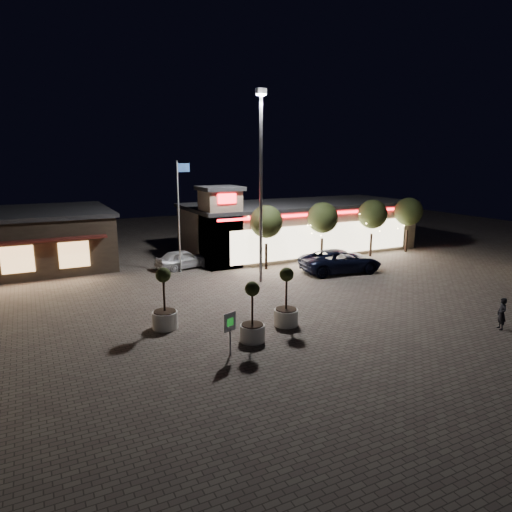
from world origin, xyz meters
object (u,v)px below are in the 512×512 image
pickup_truck (341,261)px  white_sedan (183,259)px  planter_left (165,310)px  pedestrian (502,314)px  planter_mid (252,323)px  valet_sign (230,325)px

pickup_truck → white_sedan: (-9.87, 6.26, -0.11)m
white_sedan → planter_left: 12.33m
white_sedan → pedestrian: size_ratio=2.66×
pickup_truck → planter_mid: 14.22m
valet_sign → planter_mid: bearing=31.8°
pickup_truck → planter_mid: bearing=134.9°
pickup_truck → valet_sign: size_ratio=3.18×
pedestrian → valet_sign: valet_sign is taller
pedestrian → planter_mid: size_ratio=0.56×
valet_sign → planter_left: bearing=110.5°
white_sedan → planter_left: bearing=149.4°
pedestrian → planter_mid: 12.19m
pedestrian → planter_mid: bearing=-81.8°
pedestrian → planter_mid: planter_mid is taller
pickup_truck → planter_mid: planter_mid is taller
pedestrian → planter_mid: (-11.47, 4.14, 0.08)m
valet_sign → pickup_truck: bearing=36.3°
white_sedan → planter_mid: planter_mid is taller
pickup_truck → planter_left: 15.39m
planter_left → planter_mid: (3.11, -3.37, -0.08)m
pickup_truck → pedestrian: bearing=-171.6°
planter_mid → valet_sign: size_ratio=1.49×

